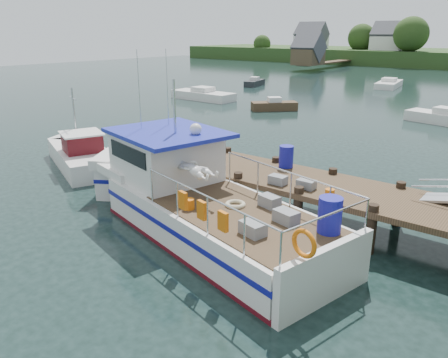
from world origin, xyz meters
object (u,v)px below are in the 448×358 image
Objects in this scene: moored_b at (445,118)px; moored_e at (255,82)px; work_boat at (80,153)px; moored_d at (389,84)px; moored_a at (203,95)px; moored_rowboat at (274,105)px; lobster_boat at (190,196)px.

moored_b is 26.73m from moored_e.
work_boat reaches higher than moored_d.
moored_rowboat is at bearing 15.70° from moored_a.
moored_b reaches higher than moored_rowboat.
moored_e is at bearing 122.72° from moored_a.
lobster_boat is at bearing -80.59° from moored_rowboat.
moored_b reaches higher than moored_d.
moored_a is (-8.87, 0.90, 0.05)m from moored_rowboat.
moored_b is (2.73, 24.66, -0.62)m from lobster_boat.
work_boat is 25.74m from moored_b.
moored_e is (-12.38, 33.67, -0.21)m from work_boat.
lobster_boat is 1.71× the size of work_boat.
moored_d is (2.29, 22.48, -0.00)m from moored_rowboat.
moored_b is at bearing 84.46° from work_boat.
lobster_boat is 24.82m from moored_b.
moored_rowboat is 0.54× the size of moored_d.
work_boat is at bearing -43.31° from moored_a.
work_boat reaches higher than moored_rowboat.
lobster_boat is at bearing -58.33° from moored_d.
work_boat is at bearing -140.57° from moored_b.
lobster_boat is 29.76m from moored_a.
work_boat is 42.49m from moored_d.
work_boat is 20.01m from moored_rowboat.
moored_b is at bearing 26.38° from moored_a.
work_boat is 1.05× the size of moored_a.
moored_a is at bearing 143.52° from lobster_boat.
moored_rowboat is 22.60m from moored_d.
lobster_boat is 45.09m from moored_d.
moored_rowboat is 8.92m from moored_a.
moored_e is (-11.42, 13.68, -0.01)m from moored_rowboat.
lobster_boat is at bearing -81.98° from moored_e.
moored_rowboat is at bearing 169.34° from moored_b.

